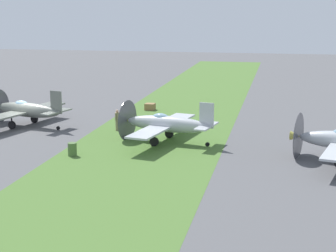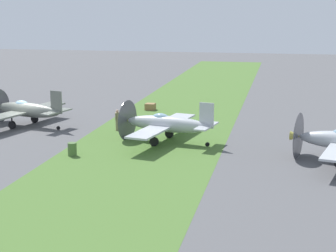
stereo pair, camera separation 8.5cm
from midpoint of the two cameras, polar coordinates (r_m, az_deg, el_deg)
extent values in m
plane|color=#515154|center=(47.57, -14.47, -0.25)|extent=(160.00, 160.00, 0.00)
cube|color=#476B2D|center=(43.79, -0.94, -0.91)|extent=(120.00, 11.00, 0.01)
ellipsoid|color=slate|center=(48.08, -14.13, 1.62)|extent=(2.84, 6.72, 1.21)
cube|color=slate|center=(48.36, -14.48, 1.48)|extent=(9.48, 3.96, 0.14)
cube|color=slate|center=(46.05, -11.32, 2.40)|extent=(0.36, 1.06, 1.85)
cube|color=slate|center=(46.18, -11.28, 1.45)|extent=(3.24, 1.63, 0.10)
ellipsoid|color=#8CB2C6|center=(48.39, -14.69, 2.16)|extent=(1.00, 1.49, 0.68)
cylinder|color=black|center=(47.56, -15.61, 0.09)|extent=(0.37, 0.70, 0.66)
cylinder|color=black|center=(47.47, -15.65, 0.65)|extent=(0.12, 0.12, 0.94)
cylinder|color=black|center=(49.65, -13.45, 0.71)|extent=(0.37, 0.70, 0.66)
cylinder|color=black|center=(49.56, -13.47, 1.24)|extent=(0.12, 0.12, 0.94)
cylinder|color=black|center=(46.39, -11.11, -0.20)|extent=(0.19, 0.33, 0.31)
ellipsoid|color=#B2B7BC|center=(41.06, 0.05, 0.21)|extent=(2.47, 6.70, 1.20)
cube|color=#B2B7BC|center=(41.24, -0.45, 0.06)|extent=(9.44, 3.44, 0.14)
cube|color=#B2B7BC|center=(39.83, 4.03, 1.09)|extent=(0.30, 1.06, 1.84)
cube|color=#B2B7BC|center=(39.99, 4.01, 0.00)|extent=(3.21, 1.46, 0.10)
cone|color=#B7B24C|center=(42.54, -4.34, 0.60)|extent=(0.74, 0.79, 0.62)
cylinder|color=#4C4C51|center=(42.45, -4.11, 0.58)|extent=(3.05, 0.65, 3.10)
ellipsoid|color=#8CB2C6|center=(41.20, -0.70, 0.85)|extent=(0.93, 1.46, 0.68)
cylinder|color=black|center=(40.24, -1.37, -1.61)|extent=(0.34, 0.69, 0.66)
cylinder|color=black|center=(40.13, -1.38, -0.97)|extent=(0.12, 0.12, 0.93)
cylinder|color=black|center=(42.74, 0.19, -0.79)|extent=(0.34, 0.69, 0.66)
cylinder|color=black|center=(42.64, 0.19, -0.18)|extent=(0.12, 0.12, 0.93)
cylinder|color=black|center=(40.26, 4.11, -1.89)|extent=(0.17, 0.33, 0.31)
cone|color=#B7B24C|center=(38.05, 12.98, -1.01)|extent=(0.78, 0.83, 0.64)
cylinder|color=#4C4C51|center=(38.02, 13.27, -1.04)|extent=(3.11, 0.78, 3.18)
cylinder|color=#847A5B|center=(45.41, -5.14, 0.08)|extent=(0.30, 0.30, 0.88)
cylinder|color=#847A5B|center=(45.26, -5.16, 1.01)|extent=(0.38, 0.38, 0.62)
sphere|color=tan|center=(45.18, -5.17, 1.54)|extent=(0.23, 0.23, 0.23)
cylinder|color=#847A5B|center=(45.48, -5.00, 1.07)|extent=(0.11, 0.11, 0.59)
cylinder|color=#847A5B|center=(45.04, -5.32, 0.95)|extent=(0.11, 0.11, 0.59)
cylinder|color=#476633|center=(38.17, -9.71, -2.36)|extent=(0.60, 0.60, 0.90)
cube|color=olive|center=(54.31, -1.77, 1.99)|extent=(0.97, 0.97, 0.64)
cone|color=orange|center=(52.24, -3.44, 1.46)|extent=(0.36, 0.36, 0.44)
camera|label=1|loc=(0.04, -89.94, 0.01)|focal=59.56mm
camera|label=2|loc=(0.04, 90.06, -0.01)|focal=59.56mm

